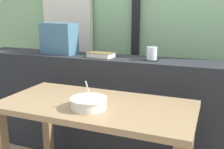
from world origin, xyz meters
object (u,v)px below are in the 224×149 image
(breakfast_table, at_px, (96,121))
(coaster_square, at_px, (152,60))
(juice_glass, at_px, (152,54))
(soup_bowl, at_px, (89,103))
(throw_pillow, at_px, (59,38))
(closed_book, at_px, (101,55))

(breakfast_table, distance_m, coaster_square, 0.66)
(juice_glass, distance_m, soup_bowl, 0.71)
(throw_pillow, relative_size, soup_bowl, 1.53)
(throw_pillow, distance_m, soup_bowl, 0.95)
(breakfast_table, relative_size, juice_glass, 12.25)
(coaster_square, relative_size, closed_book, 0.45)
(breakfast_table, xyz_separation_m, soup_bowl, (-0.00, -0.09, 0.15))
(breakfast_table, xyz_separation_m, closed_book, (-0.20, 0.53, 0.32))
(throw_pillow, bearing_deg, soup_bowl, -47.47)
(breakfast_table, distance_m, throw_pillow, 0.94)
(coaster_square, xyz_separation_m, juice_glass, (0.00, 0.00, 0.04))
(soup_bowl, bearing_deg, closed_book, 108.08)
(soup_bowl, bearing_deg, juice_glass, 73.06)
(coaster_square, xyz_separation_m, soup_bowl, (-0.20, -0.65, -0.15))
(coaster_square, distance_m, juice_glass, 0.04)
(coaster_square, relative_size, throw_pillow, 0.31)
(throw_pillow, bearing_deg, coaster_square, -1.29)
(breakfast_table, xyz_separation_m, juice_glass, (0.20, 0.56, 0.34))
(coaster_square, relative_size, juice_glass, 1.06)
(coaster_square, height_order, throw_pillow, throw_pillow)
(juice_glass, distance_m, throw_pillow, 0.82)
(closed_book, bearing_deg, throw_pillow, 173.60)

